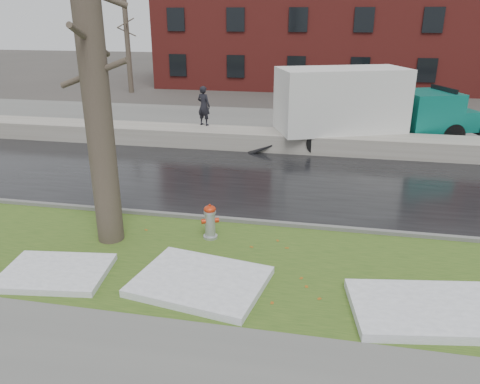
% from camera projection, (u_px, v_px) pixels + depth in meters
% --- Properties ---
extents(ground, '(120.00, 120.00, 0.00)m').
position_uv_depth(ground, '(221.00, 239.00, 11.85)').
color(ground, '#47423D').
rests_on(ground, ground).
extents(verge, '(60.00, 4.50, 0.04)m').
position_uv_depth(verge, '(209.00, 262.00, 10.70)').
color(verge, '#2D4A18').
rests_on(verge, ground).
extents(sidewalk, '(60.00, 3.00, 0.05)m').
position_uv_depth(sidewalk, '(147.00, 378.00, 7.26)').
color(sidewalk, slate).
rests_on(sidewalk, ground).
extents(road, '(60.00, 7.00, 0.03)m').
position_uv_depth(road, '(252.00, 180.00, 15.97)').
color(road, black).
rests_on(road, ground).
extents(parking_lot, '(60.00, 9.00, 0.03)m').
position_uv_depth(parking_lot, '(280.00, 126.00, 23.77)').
color(parking_lot, slate).
rests_on(parking_lot, ground).
extents(curb, '(60.00, 0.15, 0.14)m').
position_uv_depth(curb, '(230.00, 220.00, 12.74)').
color(curb, slate).
rests_on(curb, ground).
extents(snowbank, '(60.00, 1.60, 0.75)m').
position_uv_depth(snowbank, '(269.00, 140.00, 19.70)').
color(snowbank, '#A19C93').
rests_on(snowbank, ground).
extents(brick_building, '(26.00, 12.00, 10.00)m').
position_uv_depth(brick_building, '(332.00, 19.00, 37.22)').
color(brick_building, maroon).
rests_on(brick_building, ground).
extents(bg_tree_left, '(1.40, 1.62, 6.50)m').
position_uv_depth(bg_tree_left, '(128.00, 45.00, 33.03)').
color(bg_tree_left, brown).
rests_on(bg_tree_left, ground).
extents(bg_tree_center, '(1.40, 1.62, 6.50)m').
position_uv_depth(bg_tree_center, '(223.00, 43.00, 35.60)').
color(bg_tree_center, brown).
rests_on(bg_tree_center, ground).
extents(fire_hydrant, '(0.45, 0.43, 0.91)m').
position_uv_depth(fire_hydrant, '(210.00, 220.00, 11.64)').
color(fire_hydrant, '#AAADB2').
rests_on(fire_hydrant, verge).
extents(tree, '(1.64, 1.96, 7.91)m').
position_uv_depth(tree, '(94.00, 77.00, 10.35)').
color(tree, brown).
rests_on(tree, verge).
extents(box_truck, '(9.81, 5.20, 3.31)m').
position_uv_depth(box_truck, '(364.00, 105.00, 19.64)').
color(box_truck, black).
rests_on(box_truck, ground).
extents(worker, '(0.73, 0.61, 1.71)m').
position_uv_depth(worker, '(204.00, 106.00, 20.35)').
color(worker, black).
rests_on(worker, snowbank).
extents(snow_patch_near, '(2.90, 2.41, 0.16)m').
position_uv_depth(snow_patch_near, '(200.00, 281.00, 9.72)').
color(snow_patch_near, white).
rests_on(snow_patch_near, verge).
extents(snow_patch_far, '(2.39, 1.87, 0.14)m').
position_uv_depth(snow_patch_far, '(56.00, 272.00, 10.08)').
color(snow_patch_far, white).
rests_on(snow_patch_far, verge).
extents(snow_patch_side, '(3.04, 2.21, 0.18)m').
position_uv_depth(snow_patch_side, '(427.00, 310.00, 8.77)').
color(snow_patch_side, white).
rests_on(snow_patch_side, verge).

